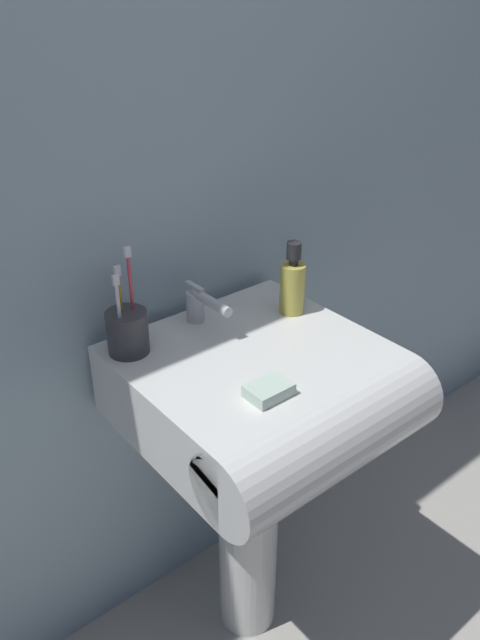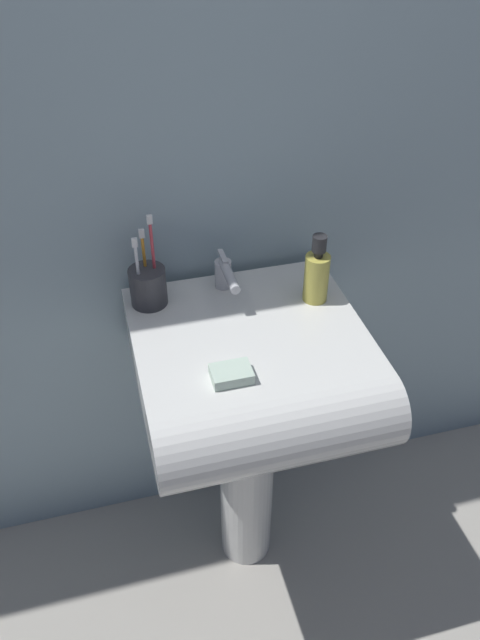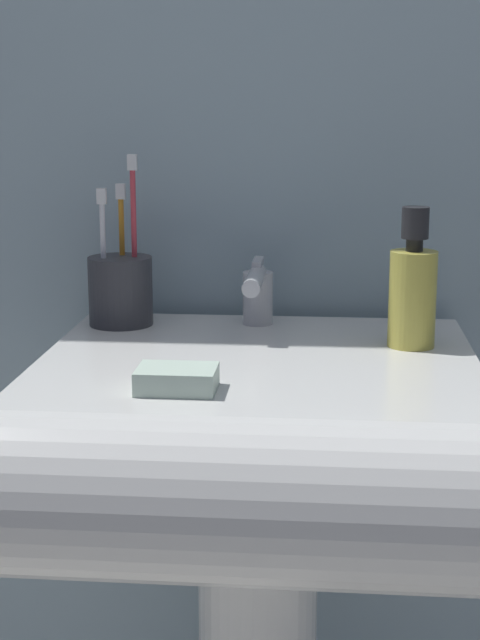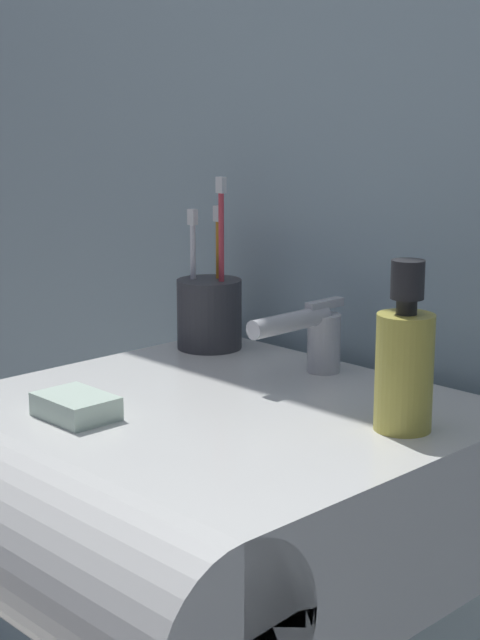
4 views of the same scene
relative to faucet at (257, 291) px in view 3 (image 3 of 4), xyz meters
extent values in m
cube|color=#9EB7C1|center=(0.01, 0.11, 0.32)|extent=(5.00, 0.05, 2.40)
cube|color=white|center=(0.01, -0.15, -0.13)|extent=(0.50, 0.44, 0.16)
cylinder|color=white|center=(0.01, -0.37, -0.13)|extent=(0.50, 0.16, 0.16)
cylinder|color=silver|center=(0.00, 0.02, -0.01)|extent=(0.04, 0.04, 0.07)
cylinder|color=silver|center=(0.00, -0.04, 0.02)|extent=(0.02, 0.12, 0.02)
cube|color=silver|center=(0.00, 0.02, 0.03)|extent=(0.01, 0.06, 0.01)
cylinder|color=#38383D|center=(-0.18, 0.00, 0.00)|extent=(0.08, 0.08, 0.09)
cylinder|color=white|center=(-0.20, -0.01, 0.04)|extent=(0.01, 0.01, 0.14)
cube|color=white|center=(-0.20, -0.01, 0.12)|extent=(0.01, 0.01, 0.02)
cylinder|color=#D83F4C|center=(-0.16, 0.00, 0.06)|extent=(0.01, 0.01, 0.19)
cube|color=white|center=(-0.16, 0.00, 0.16)|extent=(0.01, 0.01, 0.02)
cylinder|color=orange|center=(-0.18, 0.02, 0.04)|extent=(0.01, 0.01, 0.15)
cube|color=white|center=(-0.18, 0.02, 0.12)|extent=(0.01, 0.01, 0.02)
cylinder|color=gold|center=(0.19, -0.08, 0.01)|extent=(0.06, 0.06, 0.11)
cylinder|color=#262628|center=(0.19, -0.08, 0.07)|extent=(0.02, 0.02, 0.01)
cylinder|color=#262628|center=(0.19, -0.08, 0.10)|extent=(0.03, 0.03, 0.04)
cube|color=silver|center=(-0.06, -0.29, -0.04)|extent=(0.08, 0.06, 0.02)
camera|label=1|loc=(-0.68, -0.97, 0.63)|focal=35.00mm
camera|label=2|loc=(-0.27, -1.15, 0.81)|focal=35.00mm
camera|label=3|loc=(0.09, -1.23, 0.24)|focal=55.00mm
camera|label=4|loc=(0.73, -0.83, 0.26)|focal=55.00mm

